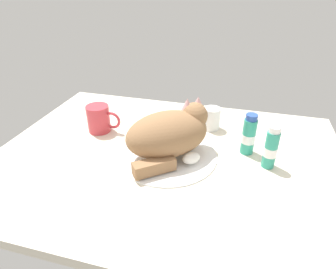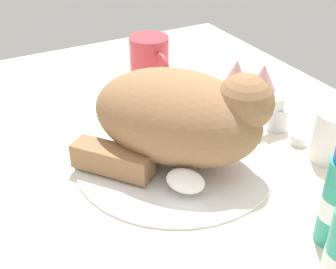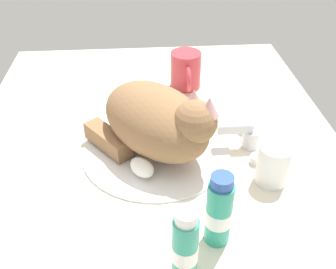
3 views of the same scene
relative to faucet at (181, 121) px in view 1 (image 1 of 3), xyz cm
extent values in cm
cube|color=silver|center=(0.00, -19.40, -4.15)|extent=(110.00, 82.50, 3.00)
cylinder|color=white|center=(0.00, -19.40, -2.16)|extent=(31.47, 31.47, 0.98)
cylinder|color=silver|center=(0.00, 0.99, -0.52)|extent=(3.60, 3.60, 4.26)
cube|color=silver|center=(0.00, -2.76, 2.61)|extent=(2.00, 7.51, 2.00)
cylinder|color=silver|center=(-5.46, 0.99, -1.75)|extent=(2.80, 2.80, 1.80)
cylinder|color=silver|center=(5.46, 0.99, -1.75)|extent=(2.80, 2.80, 1.80)
ellipsoid|color=#936B47|center=(0.00, -19.40, 5.32)|extent=(30.40, 28.78, 13.98)
sphere|color=#936B47|center=(6.91, -12.37, 9.16)|extent=(11.82, 11.82, 8.42)
ellipsoid|color=white|center=(5.59, -13.42, 7.07)|extent=(7.16, 7.03, 4.63)
cone|color=#DB9E9E|center=(4.51, -12.40, 12.74)|extent=(5.32, 5.32, 3.79)
cone|color=#DB9E9E|center=(7.48, -10.04, 12.74)|extent=(5.32, 5.32, 3.79)
cube|color=#936B47|center=(-1.13, -29.51, 0.24)|extent=(12.09, 10.68, 3.83)
ellipsoid|color=white|center=(8.31, -22.52, 0.05)|extent=(6.62, 6.30, 3.44)
cylinder|color=#C63842|center=(-28.23, -9.95, 2.24)|extent=(8.08, 8.08, 9.78)
torus|color=#C63842|center=(-22.99, -9.95, 2.24)|extent=(6.48, 1.00, 6.48)
cylinder|color=white|center=(11.00, 2.28, 1.43)|extent=(6.14, 6.14, 8.17)
cylinder|color=teal|center=(24.19, -10.67, 3.26)|extent=(4.18, 4.18, 11.81)
cylinder|color=white|center=(24.19, -10.67, 2.67)|extent=(4.27, 4.27, 2.95)
cylinder|color=#2D51AD|center=(24.19, -10.67, 10.06)|extent=(3.55, 3.55, 1.80)
cylinder|color=teal|center=(30.60, -16.74, 3.21)|extent=(3.80, 3.80, 11.72)
cylinder|color=white|center=(30.60, -16.74, 2.63)|extent=(3.88, 3.88, 2.93)
cylinder|color=white|center=(30.60, -16.74, 9.97)|extent=(3.23, 3.23, 1.80)
camera|label=1|loc=(19.87, -92.13, 49.25)|focal=30.65mm
camera|label=2|loc=(51.37, -48.48, 38.87)|focal=48.78mm
camera|label=3|loc=(66.65, -21.96, 49.64)|focal=42.21mm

